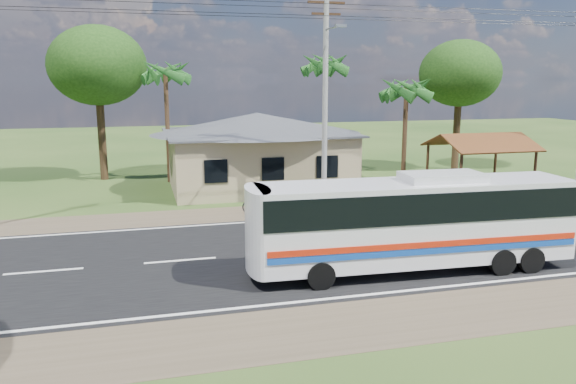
% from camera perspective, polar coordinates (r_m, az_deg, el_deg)
% --- Properties ---
extents(ground, '(120.00, 120.00, 0.00)m').
position_cam_1_polar(ground, '(21.11, 1.46, -6.04)').
color(ground, '#244017').
rests_on(ground, ground).
extents(road, '(120.00, 16.00, 0.03)m').
position_cam_1_polar(road, '(21.11, 1.46, -6.01)').
color(road, black).
rests_on(road, ground).
extents(house, '(12.40, 10.00, 5.00)m').
position_cam_1_polar(house, '(33.21, -3.14, 5.02)').
color(house, tan).
rests_on(house, ground).
extents(waiting_shed, '(5.20, 4.48, 3.35)m').
position_cam_1_polar(waiting_shed, '(33.70, 19.00, 4.66)').
color(waiting_shed, '#3B2815').
rests_on(waiting_shed, ground).
extents(concrete_barrier, '(7.00, 0.30, 0.90)m').
position_cam_1_polar(concrete_barrier, '(31.11, 20.13, -0.19)').
color(concrete_barrier, '#9E9E99').
rests_on(concrete_barrier, ground).
extents(utility_poles, '(32.80, 2.22, 11.00)m').
position_cam_1_polar(utility_poles, '(27.13, 3.13, 10.21)').
color(utility_poles, '#9E9E99').
rests_on(utility_poles, ground).
extents(palm_near, '(2.80, 2.80, 6.70)m').
position_cam_1_polar(palm_near, '(33.91, 11.95, 10.12)').
color(palm_near, '#47301E').
rests_on(palm_near, ground).
extents(palm_mid, '(2.80, 2.80, 8.20)m').
position_cam_1_polar(palm_mid, '(36.74, 3.81, 12.68)').
color(palm_mid, '#47301E').
rests_on(palm_mid, ground).
extents(palm_far, '(2.80, 2.80, 7.70)m').
position_cam_1_polar(palm_far, '(35.37, -12.36, 11.72)').
color(palm_far, '#47301E').
rests_on(palm_far, ground).
extents(tree_behind_house, '(6.00, 6.00, 9.61)m').
position_cam_1_polar(tree_behind_house, '(37.41, -18.80, 12.02)').
color(tree_behind_house, '#47301E').
rests_on(tree_behind_house, ground).
extents(tree_behind_shed, '(5.60, 5.60, 9.02)m').
position_cam_1_polar(tree_behind_shed, '(41.44, 17.07, 11.41)').
color(tree_behind_shed, '#47301E').
rests_on(tree_behind_shed, ground).
extents(coach_bus, '(10.73, 2.74, 3.30)m').
position_cam_1_polar(coach_bus, '(19.01, 12.87, -2.39)').
color(coach_bus, silver).
rests_on(coach_bus, ground).
extents(motorcycle, '(1.93, 1.12, 0.96)m').
position_cam_1_polar(motorcycle, '(26.83, -2.75, -1.20)').
color(motorcycle, black).
rests_on(motorcycle, ground).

